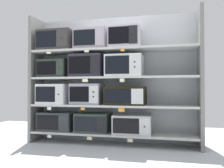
# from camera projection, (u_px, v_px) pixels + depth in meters

# --- Properties ---
(ground) EXTENTS (6.44, 6.00, 0.02)m
(ground) POSITION_uv_depth(u_px,v_px,m) (90.00, 165.00, 2.68)
(ground) COLOR #B2B7BC
(back_panel) EXTENTS (2.64, 0.04, 1.94)m
(back_panel) POSITION_uv_depth(u_px,v_px,m) (115.00, 79.00, 3.89)
(back_panel) COLOR #9EA3A8
(back_panel) RESTS_ON ground
(upright_left) EXTENTS (0.05, 0.41, 1.94)m
(upright_left) POSITION_uv_depth(u_px,v_px,m) (36.00, 79.00, 3.97)
(upright_left) COLOR slate
(upright_left) RESTS_ON ground
(upright_right) EXTENTS (0.05, 0.41, 1.94)m
(upright_right) POSITION_uv_depth(u_px,v_px,m) (201.00, 78.00, 3.38)
(upright_right) COLOR slate
(upright_right) RESTS_ON ground
(shelf_0) EXTENTS (2.44, 0.41, 0.03)m
(shelf_0) POSITION_uv_depth(u_px,v_px,m) (112.00, 134.00, 3.65)
(shelf_0) COLOR beige
(shelf_0) RESTS_ON ground
(microwave_0) EXTENTS (0.55, 0.35, 0.28)m
(microwave_0) POSITION_uv_depth(u_px,v_px,m) (57.00, 121.00, 3.86)
(microwave_0) COLOR #2C3235
(microwave_0) RESTS_ON shelf_0
(microwave_1) EXTENTS (0.50, 0.41, 0.28)m
(microwave_1) POSITION_uv_depth(u_px,v_px,m) (94.00, 122.00, 3.72)
(microwave_1) COLOR #293530
(microwave_1) RESTS_ON shelf_0
(microwave_2) EXTENTS (0.55, 0.40, 0.27)m
(microwave_2) POSITION_uv_depth(u_px,v_px,m) (133.00, 124.00, 3.58)
(microwave_2) COLOR #B2B5B8
(microwave_2) RESTS_ON shelf_0
(price_tag_0) EXTENTS (0.06, 0.00, 0.04)m
(price_tag_0) POSITION_uv_depth(u_px,v_px,m) (49.00, 136.00, 3.66)
(price_tag_0) COLOR white
(price_tag_1) EXTENTS (0.08, 0.00, 0.04)m
(price_tag_1) POSITION_uv_depth(u_px,v_px,m) (89.00, 138.00, 3.51)
(price_tag_1) COLOR beige
(price_tag_2) EXTENTS (0.07, 0.00, 0.05)m
(price_tag_2) POSITION_uv_depth(u_px,v_px,m) (130.00, 140.00, 3.38)
(price_tag_2) COLOR beige
(shelf_1) EXTENTS (2.44, 0.41, 0.03)m
(shelf_1) POSITION_uv_depth(u_px,v_px,m) (112.00, 106.00, 3.66)
(shelf_1) COLOR beige
(microwave_3) EXTENTS (0.46, 0.41, 0.31)m
(microwave_3) POSITION_uv_depth(u_px,v_px,m) (55.00, 94.00, 3.88)
(microwave_3) COLOR silver
(microwave_3) RESTS_ON shelf_1
(microwave_4) EXTENTS (0.46, 0.35, 0.31)m
(microwave_4) POSITION_uv_depth(u_px,v_px,m) (87.00, 94.00, 3.75)
(microwave_4) COLOR #989BAD
(microwave_4) RESTS_ON shelf_1
(microwave_5) EXTENTS (0.58, 0.40, 0.26)m
(microwave_5) POSITION_uv_depth(u_px,v_px,m) (126.00, 96.00, 3.61)
(microwave_5) COLOR black
(microwave_5) RESTS_ON shelf_1
(price_tag_3) EXTENTS (0.06, 0.00, 0.04)m
(price_tag_3) POSITION_uv_depth(u_px,v_px,m) (49.00, 108.00, 3.67)
(price_tag_3) COLOR white
(price_tag_4) EXTENTS (0.06, 0.00, 0.04)m
(price_tag_4) POSITION_uv_depth(u_px,v_px,m) (83.00, 109.00, 3.55)
(price_tag_4) COLOR orange
(price_tag_5) EXTENTS (0.09, 0.00, 0.05)m
(price_tag_5) POSITION_uv_depth(u_px,v_px,m) (121.00, 110.00, 3.41)
(price_tag_5) COLOR orange
(shelf_2) EXTENTS (2.44, 0.41, 0.03)m
(shelf_2) POSITION_uv_depth(u_px,v_px,m) (112.00, 78.00, 3.67)
(shelf_2) COLOR beige
(microwave_6) EXTENTS (0.46, 0.36, 0.27)m
(microwave_6) POSITION_uv_depth(u_px,v_px,m) (55.00, 69.00, 3.89)
(microwave_6) COLOR #29332B
(microwave_6) RESTS_ON shelf_2
(microwave_7) EXTENTS (0.49, 0.38, 0.34)m
(microwave_7) POSITION_uv_depth(u_px,v_px,m) (87.00, 66.00, 3.76)
(microwave_7) COLOR #2F2837
(microwave_7) RESTS_ON shelf_2
(microwave_8) EXTENTS (0.53, 0.42, 0.31)m
(microwave_8) POSITION_uv_depth(u_px,v_px,m) (125.00, 66.00, 3.63)
(microwave_8) COLOR silver
(microwave_8) RESTS_ON shelf_2
(price_tag_6) EXTENTS (0.08, 0.00, 0.05)m
(price_tag_6) POSITION_uv_depth(u_px,v_px,m) (85.00, 80.00, 3.55)
(price_tag_6) COLOR beige
(price_tag_7) EXTENTS (0.07, 0.00, 0.05)m
(price_tag_7) POSITION_uv_depth(u_px,v_px,m) (122.00, 80.00, 3.42)
(price_tag_7) COLOR beige
(shelf_3) EXTENTS (2.44, 0.41, 0.03)m
(shelf_3) POSITION_uv_depth(u_px,v_px,m) (112.00, 50.00, 3.68)
(shelf_3) COLOR beige
(microwave_9) EXTENTS (0.54, 0.43, 0.32)m
(microwave_9) POSITION_uv_depth(u_px,v_px,m) (57.00, 41.00, 3.89)
(microwave_9) COLOR #33302F
(microwave_9) RESTS_ON shelf_3
(microwave_10) EXTENTS (0.49, 0.34, 0.32)m
(microwave_10) POSITION_uv_depth(u_px,v_px,m) (92.00, 40.00, 3.76)
(microwave_10) COLOR #A59AA6
(microwave_10) RESTS_ON shelf_3
(microwave_11) EXTENTS (0.44, 0.43, 0.31)m
(microwave_11) POSITION_uv_depth(u_px,v_px,m) (125.00, 38.00, 3.63)
(microwave_11) COLOR #B4B2BE
(microwave_11) RESTS_ON shelf_3
(price_tag_8) EXTENTS (0.07, 0.00, 0.03)m
(price_tag_8) POSITION_uv_depth(u_px,v_px,m) (49.00, 53.00, 3.69)
(price_tag_8) COLOR beige
(price_tag_9) EXTENTS (0.07, 0.00, 0.03)m
(price_tag_9) POSITION_uv_depth(u_px,v_px,m) (87.00, 51.00, 3.55)
(price_tag_9) COLOR beige
(price_tag_10) EXTENTS (0.06, 0.00, 0.04)m
(price_tag_10) POSITION_uv_depth(u_px,v_px,m) (122.00, 50.00, 3.43)
(price_tag_10) COLOR orange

